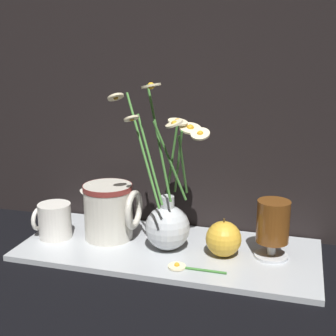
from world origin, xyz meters
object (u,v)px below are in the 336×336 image
object	(u,v)px
vase_with_flowers	(167,219)
orange_fruit	(224,239)
ceramic_pitcher	(110,209)
yellow_mug	(54,221)
tea_glass	(273,224)

from	to	relation	value
vase_with_flowers	orange_fruit	xyz separation A→B (m)	(0.12, 0.00, -0.03)
vase_with_flowers	ceramic_pitcher	xyz separation A→B (m)	(-0.14, 0.02, 0.00)
yellow_mug	orange_fruit	world-z (taller)	orange_fruit
yellow_mug	vase_with_flowers	bearing A→B (deg)	2.14
vase_with_flowers	yellow_mug	bearing A→B (deg)	-177.86
ceramic_pitcher	orange_fruit	world-z (taller)	ceramic_pitcher
vase_with_flowers	yellow_mug	xyz separation A→B (m)	(-0.27, -0.01, -0.03)
yellow_mug	orange_fruit	distance (m)	0.39
vase_with_flowers	ceramic_pitcher	distance (m)	0.14
vase_with_flowers	yellow_mug	distance (m)	0.27
ceramic_pitcher	orange_fruit	size ratio (longest dim) A/B	1.65
ceramic_pitcher	orange_fruit	bearing A→B (deg)	-4.88
yellow_mug	ceramic_pitcher	world-z (taller)	ceramic_pitcher
orange_fruit	tea_glass	bearing A→B (deg)	11.51
tea_glass	orange_fruit	world-z (taller)	tea_glass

